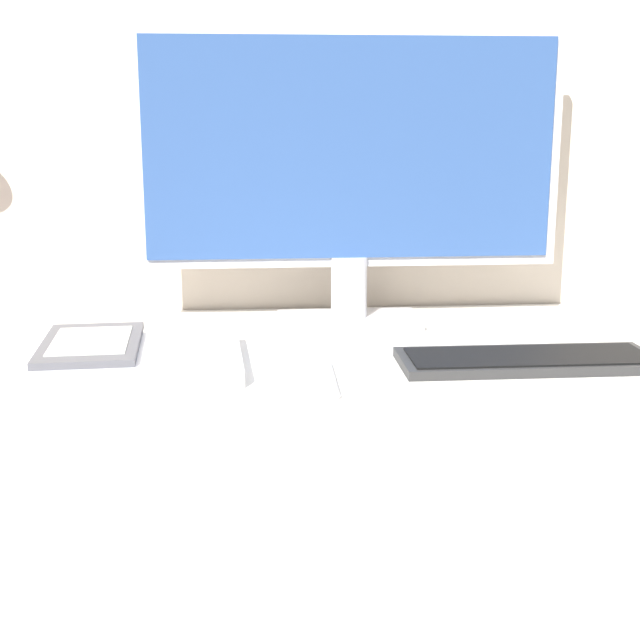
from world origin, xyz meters
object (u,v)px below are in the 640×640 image
monitor (350,165)px  keyboard (528,360)px  ereader (91,344)px  laptop (109,361)px  pen (332,378)px

monitor → keyboard: 0.39m
monitor → keyboard: bearing=-50.8°
monitor → ereader: (-0.35, -0.19, -0.21)m
keyboard → ereader: (-0.54, 0.05, 0.02)m
monitor → laptop: monitor is taller
keyboard → ereader: 0.55m
monitor → pen: (-0.05, -0.29, -0.23)m
ereader → pen: size_ratio=1.53×
keyboard → pen: bearing=-168.4°
pen → laptop: bearing=164.0°
ereader → monitor: bearing=28.7°
laptop → ereader: bearing=133.4°
monitor → ereader: monitor is taller
keyboard → pen: (-0.25, -0.05, -0.00)m
monitor → pen: 0.38m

